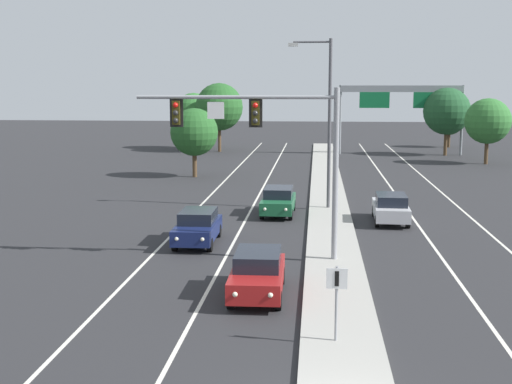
{
  "coord_description": "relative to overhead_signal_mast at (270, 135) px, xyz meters",
  "views": [
    {
      "loc": [
        -0.8,
        -13.91,
        7.42
      ],
      "look_at": [
        -3.2,
        12.93,
        3.2
      ],
      "focal_mm": 47.74,
      "sensor_mm": 36.0,
      "label": 1
    }
  ],
  "objects": [
    {
      "name": "median_island",
      "position": [
        2.75,
        3.64,
        -5.31
      ],
      "size": [
        2.4,
        110.0,
        0.15
      ],
      "primitive_type": "cube",
      "color": "#9E9B93",
      "rests_on": "ground"
    },
    {
      "name": "lane_stripe_oncoming_center",
      "position": [
        -1.95,
        10.64,
        -5.38
      ],
      "size": [
        0.14,
        100.0,
        0.01
      ],
      "primitive_type": "cube",
      "color": "silver",
      "rests_on": "ground"
    },
    {
      "name": "lane_stripe_receding_center",
      "position": [
        7.45,
        10.64,
        -5.38
      ],
      "size": [
        0.14,
        100.0,
        0.01
      ],
      "primitive_type": "cube",
      "color": "silver",
      "rests_on": "ground"
    },
    {
      "name": "edge_stripe_left",
      "position": [
        -5.25,
        10.64,
        -5.38
      ],
      "size": [
        0.14,
        100.0,
        0.01
      ],
      "primitive_type": "cube",
      "color": "silver",
      "rests_on": "ground"
    },
    {
      "name": "edge_stripe_right",
      "position": [
        10.75,
        10.64,
        -5.38
      ],
      "size": [
        0.14,
        100.0,
        0.01
      ],
      "primitive_type": "cube",
      "color": "silver",
      "rests_on": "ground"
    },
    {
      "name": "overhead_signal_mast",
      "position": [
        0.0,
        0.0,
        0.0
      ],
      "size": [
        8.47,
        0.44,
        7.2
      ],
      "color": "gray",
      "rests_on": "median_island"
    },
    {
      "name": "median_sign_post",
      "position": [
        2.58,
        -9.43,
        -3.8
      ],
      "size": [
        0.6,
        0.1,
        2.2
      ],
      "color": "gray",
      "rests_on": "median_island"
    },
    {
      "name": "street_lamp_median",
      "position": [
        2.47,
        12.41,
        0.41
      ],
      "size": [
        2.58,
        0.28,
        10.0
      ],
      "color": "#4C4C51",
      "rests_on": "median_island"
    },
    {
      "name": "car_oncoming_red",
      "position": [
        -0.08,
        -4.88,
        -4.56
      ],
      "size": [
        1.87,
        4.49,
        1.58
      ],
      "color": "maroon",
      "rests_on": "ground"
    },
    {
      "name": "car_oncoming_navy",
      "position": [
        -3.62,
        2.92,
        -4.56
      ],
      "size": [
        1.86,
        4.49,
        1.58
      ],
      "color": "#141E4C",
      "rests_on": "ground"
    },
    {
      "name": "car_oncoming_green",
      "position": [
        -0.22,
        10.56,
        -4.56
      ],
      "size": [
        1.89,
        4.5,
        1.58
      ],
      "color": "#195633",
      "rests_on": "ground"
    },
    {
      "name": "car_receding_silver",
      "position": [
        6.04,
        8.86,
        -4.56
      ],
      "size": [
        1.93,
        4.51,
        1.58
      ],
      "color": "#B7B7BC",
      "rests_on": "ground"
    },
    {
      "name": "highway_sign_gantry",
      "position": [
        10.95,
        46.58,
        0.78
      ],
      "size": [
        13.28,
        0.42,
        7.5
      ],
      "color": "gray",
      "rests_on": "ground"
    },
    {
      "name": "tree_far_right_b",
      "position": [
        18.12,
        38.2,
        -1.29
      ],
      "size": [
        4.33,
        4.33,
        6.27
      ],
      "color": "#4C3823",
      "rests_on": "ground"
    },
    {
      "name": "tree_far_right_c",
      "position": [
        17.94,
        56.1,
        -2.17
      ],
      "size": [
        3.41,
        3.41,
        4.93
      ],
      "color": "#4C3823",
      "rests_on": "ground"
    },
    {
      "name": "tree_far_left_c",
      "position": [
        -9.05,
        48.2,
        -0.33
      ],
      "size": [
        5.35,
        5.35,
        7.74
      ],
      "color": "#4C3823",
      "rests_on": "ground"
    },
    {
      "name": "tree_far_left_a",
      "position": [
        -8.0,
        26.48,
        -1.7
      ],
      "size": [
        3.9,
        3.9,
        5.64
      ],
      "color": "#4C3823",
      "rests_on": "ground"
    },
    {
      "name": "tree_far_left_b",
      "position": [
        -12.62,
        51.71,
        -1.07
      ],
      "size": [
        4.56,
        4.56,
        6.6
      ],
      "color": "#4C3823",
      "rests_on": "ground"
    },
    {
      "name": "tree_far_right_a",
      "position": [
        15.73,
        46.14,
        -0.66
      ],
      "size": [
        5.0,
        5.0,
        7.23
      ],
      "color": "#4C3823",
      "rests_on": "ground"
    }
  ]
}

